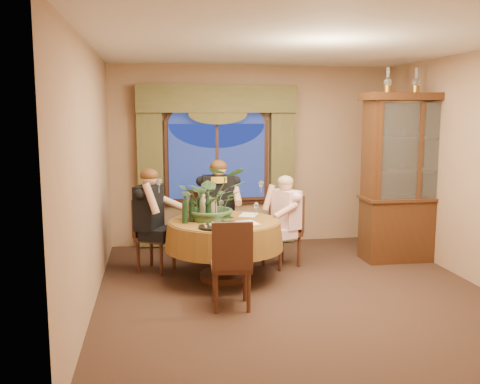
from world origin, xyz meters
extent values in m
plane|color=black|center=(0.00, 0.00, 0.00)|extent=(5.00, 5.00, 0.00)
plane|color=#966E50|center=(0.00, 2.50, 1.40)|extent=(4.50, 0.00, 4.50)
plane|color=#966E50|center=(2.25, 0.00, 1.40)|extent=(0.00, 5.00, 5.00)
plane|color=white|center=(0.00, 0.00, 2.80)|extent=(5.00, 5.00, 0.00)
cube|color=#4B4722|center=(-1.63, 2.38, 1.18)|extent=(0.38, 0.14, 2.32)
cube|color=#4B4722|center=(0.43, 2.38, 1.18)|extent=(0.38, 0.14, 2.32)
cylinder|color=#903B16|center=(-0.73, 0.61, 0.38)|extent=(1.81, 1.81, 0.75)
cube|color=#371B0C|center=(1.98, 1.11, 1.17)|extent=(1.44, 0.57, 2.34)
cube|color=black|center=(0.10, 1.05, 0.48)|extent=(0.57, 0.57, 0.96)
cube|color=black|center=(-0.85, 1.67, 0.48)|extent=(0.46, 0.46, 0.96)
cube|color=black|center=(-1.57, 1.09, 0.48)|extent=(0.57, 0.57, 0.96)
cube|color=black|center=(-0.79, -0.38, 0.48)|extent=(0.44, 0.44, 0.96)
imported|color=#385B36|center=(-0.86, 0.72, 1.32)|extent=(0.86, 0.95, 0.74)
imported|color=#4B5B2C|center=(-0.71, 0.52, 0.78)|extent=(0.16, 0.16, 0.05)
cylinder|color=black|center=(-0.91, 0.18, 0.76)|extent=(0.36, 0.36, 0.02)
cylinder|color=black|center=(-1.01, 0.80, 0.92)|extent=(0.07, 0.07, 0.33)
cylinder|color=black|center=(-0.94, 0.54, 0.92)|extent=(0.07, 0.07, 0.33)
cylinder|color=tan|center=(-1.15, 0.71, 0.92)|extent=(0.07, 0.07, 0.33)
cylinder|color=black|center=(-1.13, 0.60, 0.92)|extent=(0.07, 0.07, 0.33)
cylinder|color=black|center=(-1.22, 0.51, 0.92)|extent=(0.07, 0.07, 0.33)
cylinder|color=tan|center=(-1.00, 0.66, 0.92)|extent=(0.07, 0.07, 0.33)
cube|color=white|center=(-0.47, 0.39, 0.75)|extent=(0.27, 0.34, 0.00)
cube|color=white|center=(-0.38, 0.89, 0.75)|extent=(0.31, 0.36, 0.00)
cube|color=white|center=(-0.77, 0.29, 0.75)|extent=(0.28, 0.34, 0.00)
camera|label=1|loc=(-1.58, -5.82, 2.06)|focal=40.00mm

